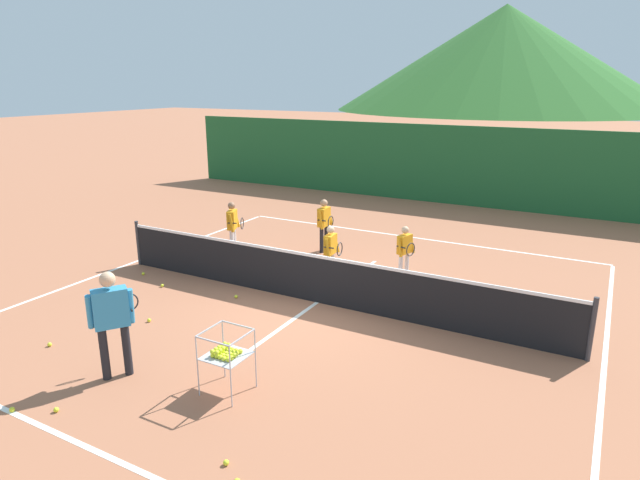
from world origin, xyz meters
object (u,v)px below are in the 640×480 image
Objects in this scene: tennis_ball_4 at (50,345)px; student_2 at (331,248)px; tennis_ball_1 at (226,463)px; student_1 at (324,220)px; tennis_ball_3 at (149,320)px; tennis_ball_2 at (56,410)px; tennis_ball_5 at (162,285)px; tennis_ball_9 at (236,297)px; ball_cart at (225,353)px; tennis_ball_8 at (143,274)px; tennis_ball_10 at (125,332)px; student_3 at (405,248)px; tennis_ball_7 at (12,410)px; tennis_net at (317,278)px; student_0 at (233,223)px; instructor at (112,315)px.

student_2 is at bearing 62.19° from tennis_ball_4.
tennis_ball_1 is 4.39m from tennis_ball_4.
student_1 is 19.76× the size of tennis_ball_3.
tennis_ball_5 is at bearing 117.01° from tennis_ball_2.
tennis_ball_9 is (1.42, 3.11, 0.00)m from tennis_ball_4.
tennis_ball_8 is at bearing 148.13° from ball_cart.
tennis_ball_10 is (-0.70, -2.20, 0.00)m from tennis_ball_9.
tennis_ball_2 and tennis_ball_10 have the same top height.
student_3 is at bearing 26.18° from tennis_ball_8.
tennis_ball_7 is at bearing -62.24° from tennis_ball_8.
tennis_ball_8 is at bearing -155.52° from student_2.
tennis_ball_3 is at bearing -98.37° from student_1.
tennis_ball_8 is (-4.57, 2.84, -0.56)m from ball_cart.
tennis_ball_1 is (0.34, -6.62, -0.68)m from student_3.
tennis_ball_10 is at bearing 101.93° from tennis_ball_7.
tennis_ball_8 is at bearing 110.85° from tennis_ball_4.
tennis_ball_7 and tennis_ball_9 have the same top height.
ball_cart is at bearing 42.05° from tennis_ball_2.
tennis_net is 5.42m from tennis_ball_7.
tennis_net is at bearing 106.59° from tennis_ball_1.
tennis_ball_8 is (-0.83, -2.22, -0.76)m from student_0.
student_2 is 6.09m from tennis_ball_1.
student_2 is at bearing 105.65° from tennis_net.
student_3 reaches higher than ball_cart.
tennis_ball_1 and tennis_ball_5 have the same top height.
student_0 is 2.49m from tennis_ball_8.
tennis_ball_5 is at bearing 109.67° from tennis_ball_7.
tennis_ball_1 is at bearing 9.68° from tennis_ball_7.
tennis_ball_10 is (-1.00, 2.05, 0.00)m from tennis_ball_2.
tennis_ball_3 is (1.11, -3.94, -0.76)m from student_0.
tennis_ball_7 is at bearing -49.48° from tennis_ball_4.
instructor reaches higher than tennis_ball_5.
tennis_ball_5 is at bearing -20.46° from tennis_ball_8.
tennis_ball_8 is at bearing -153.82° from student_3.
student_0 is 3.02m from student_2.
tennis_ball_4 is at bearing -69.15° from tennis_ball_8.
student_2 is 17.85× the size of tennis_ball_9.
tennis_ball_4 is (-3.96, -5.73, -0.68)m from student_3.
tennis_ball_5 and tennis_ball_8 have the same top height.
ball_cart reaches higher than tennis_ball_3.
tennis_ball_4 is at bearing -174.18° from ball_cart.
student_0 is 19.46× the size of tennis_ball_7.
tennis_ball_3 is at bearing -134.71° from tennis_net.
student_3 is 17.48× the size of tennis_ball_8.
tennis_ball_9 is at bearing -123.02° from student_2.
instructor is 23.82× the size of tennis_ball_3.
student_3 is (1.03, 2.04, 0.22)m from tennis_net.
tennis_ball_7 is at bearing -108.70° from tennis_net.
instructor reaches higher than tennis_net.
tennis_net reaches higher than tennis_ball_3.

